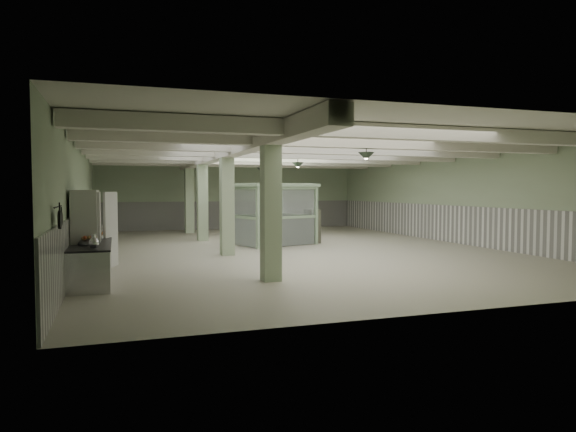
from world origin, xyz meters
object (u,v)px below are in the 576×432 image
object	(u,v)px
filing_cabinet	(312,226)
walkin_cooler	(88,234)
guard_booth	(271,202)
prep_counter	(92,256)

from	to	relation	value
filing_cabinet	walkin_cooler	bearing A→B (deg)	-156.14
walkin_cooler	filing_cabinet	world-z (taller)	walkin_cooler
guard_booth	prep_counter	bearing A→B (deg)	-157.17
guard_booth	filing_cabinet	size ratio (longest dim) A/B	2.64
guard_booth	filing_cabinet	bearing A→B (deg)	-22.68
walkin_cooler	filing_cabinet	distance (m)	9.91
prep_counter	walkin_cooler	world-z (taller)	walkin_cooler
guard_booth	filing_cabinet	xyz separation A→B (m)	(1.68, -0.14, -0.96)
walkin_cooler	filing_cabinet	bearing A→B (deg)	34.66
walkin_cooler	filing_cabinet	size ratio (longest dim) A/B	1.68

